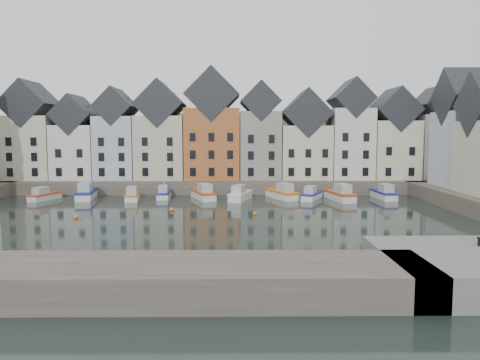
{
  "coord_description": "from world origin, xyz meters",
  "views": [
    {
      "loc": [
        3.72,
        -48.33,
        9.49
      ],
      "look_at": [
        4.3,
        6.0,
        3.96
      ],
      "focal_mm": 35.0,
      "sensor_mm": 36.0,
      "label": 1
    }
  ],
  "objects": [
    {
      "name": "boat_d",
      "position": [
        -6.64,
        19.17,
        0.68
      ],
      "size": [
        1.94,
        5.54,
        10.46
      ],
      "rotation": [
        0.0,
        0.0,
        0.04
      ],
      "color": "silver",
      "rests_on": "ground"
    },
    {
      "name": "boat_h",
      "position": [
        14.59,
        17.39,
        0.65
      ],
      "size": [
        3.96,
        5.94,
        2.19
      ],
      "rotation": [
        0.0,
        0.0,
        -0.42
      ],
      "color": "silver",
      "rests_on": "ground"
    },
    {
      "name": "boat_e",
      "position": [
        -0.81,
        17.93,
        0.75
      ],
      "size": [
        4.23,
        6.88,
        2.53
      ],
      "rotation": [
        0.0,
        0.0,
        0.36
      ],
      "color": "silver",
      "rests_on": "ground"
    },
    {
      "name": "boat_i",
      "position": [
        18.48,
        16.45,
        0.79
      ],
      "size": [
        3.41,
        7.17,
        2.65
      ],
      "rotation": [
        0.0,
        0.0,
        0.19
      ],
      "color": "silver",
      "rests_on": "ground"
    },
    {
      "name": "boat_j",
      "position": [
        25.11,
        17.97,
        0.73
      ],
      "size": [
        2.3,
        6.46,
        2.44
      ],
      "rotation": [
        0.0,
        0.0,
        0.05
      ],
      "color": "silver",
      "rests_on": "ground"
    },
    {
      "name": "far_terrace",
      "position": [
        3.21,
        28.0,
        8.88
      ],
      "size": [
        72.37,
        8.16,
        17.78
      ],
      "color": "beige",
      "rests_on": "far_quay"
    },
    {
      "name": "far_quay",
      "position": [
        0.0,
        30.0,
        1.0
      ],
      "size": [
        90.0,
        16.0,
        2.0
      ],
      "primitive_type": "cube",
      "color": "#4C433A",
      "rests_on": "ground"
    },
    {
      "name": "boat_g",
      "position": [
        10.5,
        18.27,
        0.76
      ],
      "size": [
        4.5,
        6.88,
        2.54
      ],
      "rotation": [
        0.0,
        0.0,
        0.41
      ],
      "color": "silver",
      "rests_on": "ground"
    },
    {
      "name": "boat_a",
      "position": [
        -23.25,
        17.28,
        0.62
      ],
      "size": [
        3.25,
        5.72,
        2.1
      ],
      "rotation": [
        0.0,
        0.0,
        -0.3
      ],
      "color": "silver",
      "rests_on": "ground"
    },
    {
      "name": "boat_b",
      "position": [
        -17.61,
        18.24,
        0.8
      ],
      "size": [
        3.18,
        7.26,
        2.7
      ],
      "rotation": [
        0.0,
        0.0,
        0.15
      ],
      "color": "silver",
      "rests_on": "ground"
    },
    {
      "name": "ground",
      "position": [
        0.0,
        0.0,
        0.0
      ],
      "size": [
        260.0,
        260.0,
        0.0
      ],
      "primitive_type": "plane",
      "color": "black",
      "rests_on": "ground"
    },
    {
      "name": "boat_c",
      "position": [
        -10.76,
        16.97,
        0.65
      ],
      "size": [
        2.57,
        5.92,
        2.2
      ],
      "rotation": [
        0.0,
        0.0,
        0.14
      ],
      "color": "silver",
      "rests_on": "ground"
    },
    {
      "name": "mooring_buoys",
      "position": [
        -4.0,
        5.33,
        0.15
      ],
      "size": [
        20.5,
        5.5,
        0.5
      ],
      "color": "orange",
      "rests_on": "ground"
    },
    {
      "name": "boat_f",
      "position": [
        4.42,
        16.94,
        0.72
      ],
      "size": [
        3.69,
        6.63,
        2.43
      ],
      "rotation": [
        0.0,
        0.0,
        -0.29
      ],
      "color": "silver",
      "rests_on": "ground"
    },
    {
      "name": "hillside",
      "position": [
        0.02,
        56.0,
        -17.96
      ],
      "size": [
        153.6,
        70.4,
        64.0
      ],
      "color": "#243219",
      "rests_on": "ground"
    }
  ]
}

